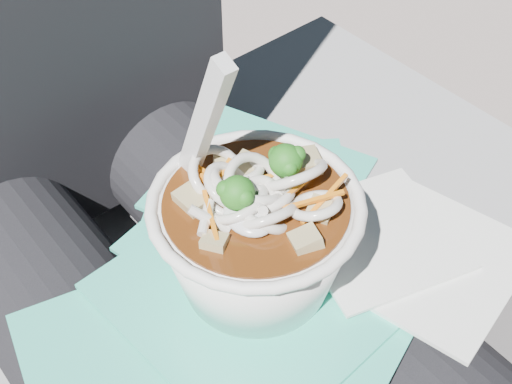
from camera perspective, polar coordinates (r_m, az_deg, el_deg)
lap at (r=0.62m, az=-2.16°, el=-12.37°), size 0.32×0.48×0.14m
person_body at (r=0.64m, az=-7.20°, el=-5.71°), size 0.34×0.94×1.00m
plastic_bag at (r=0.56m, az=-0.41°, el=-6.41°), size 0.37×0.32×0.02m
napkins at (r=0.57m, az=12.06°, el=-4.56°), size 0.17×0.19×0.01m
udon_bowl at (r=0.51m, az=-0.03°, el=-3.09°), size 0.18×0.18×0.20m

